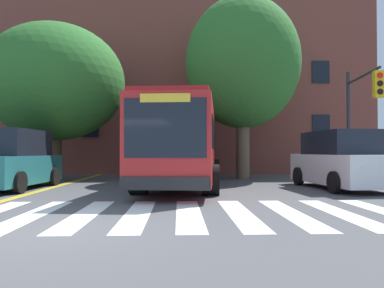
{
  "coord_description": "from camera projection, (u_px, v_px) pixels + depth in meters",
  "views": [
    {
      "loc": [
        2.48,
        -6.66,
        1.44
      ],
      "look_at": [
        2.72,
        8.28,
        1.73
      ],
      "focal_mm": 35.0,
      "sensor_mm": 36.0,
      "label": 1
    }
  ],
  "objects": [
    {
      "name": "street_tree_curbside_small",
      "position": [
        55.0,
        83.0,
        18.8
      ],
      "size": [
        8.9,
        8.77,
        7.82
      ],
      "color": "brown",
      "rests_on": "ground"
    },
    {
      "name": "ground_plane",
      "position": [
        45.0,
        233.0,
        6.59
      ],
      "size": [
        120.0,
        120.0,
        0.0
      ],
      "primitive_type": "plane",
      "color": "#4C4C4F"
    },
    {
      "name": "lane_line_yellow_outer",
      "position": [
        99.0,
        175.0,
        22.44
      ],
      "size": [
        0.12,
        36.0,
        0.01
      ],
      "primitive_type": "cube",
      "color": "gold",
      "rests_on": "ground"
    },
    {
      "name": "traffic_light_near_corner",
      "position": [
        360.0,
        106.0,
        15.63
      ],
      "size": [
        0.53,
        3.44,
        5.07
      ],
      "color": "#28282D",
      "rests_on": "ground"
    },
    {
      "name": "city_bus",
      "position": [
        185.0,
        144.0,
        15.97
      ],
      "size": [
        3.65,
        12.02,
        3.26
      ],
      "color": "#B22323",
      "rests_on": "ground"
    },
    {
      "name": "building_facade",
      "position": [
        104.0,
        87.0,
        27.07
      ],
      "size": [
        36.02,
        7.84,
        12.11
      ],
      "color": "brown",
      "rests_on": "ground"
    },
    {
      "name": "lane_line_yellow_inner",
      "position": [
        97.0,
        175.0,
        22.44
      ],
      "size": [
        0.12,
        36.0,
        0.01
      ],
      "primitive_type": "cube",
      "color": "gold",
      "rests_on": "ground"
    },
    {
      "name": "car_teal_near_lane",
      "position": [
        14.0,
        161.0,
        14.2
      ],
      "size": [
        2.29,
        4.98,
        2.25
      ],
      "color": "#236B70",
      "rests_on": "ground"
    },
    {
      "name": "car_red_behind_bus",
      "position": [
        165.0,
        157.0,
        24.76
      ],
      "size": [
        2.21,
        4.66,
        2.25
      ],
      "color": "#AD1E1E",
      "rests_on": "ground"
    },
    {
      "name": "street_tree_curbside_large",
      "position": [
        243.0,
        63.0,
        19.55
      ],
      "size": [
        6.81,
        6.62,
        9.53
      ],
      "color": "brown",
      "rests_on": "ground"
    },
    {
      "name": "crosswalk",
      "position": [
        112.0,
        214.0,
        8.5
      ],
      "size": [
        13.56,
        4.61,
        0.01
      ],
      "color": "white",
      "rests_on": "ground"
    },
    {
      "name": "car_white_far_lane",
      "position": [
        340.0,
        161.0,
        14.36
      ],
      "size": [
        2.63,
        5.27,
        2.21
      ],
      "color": "white",
      "rests_on": "ground"
    }
  ]
}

